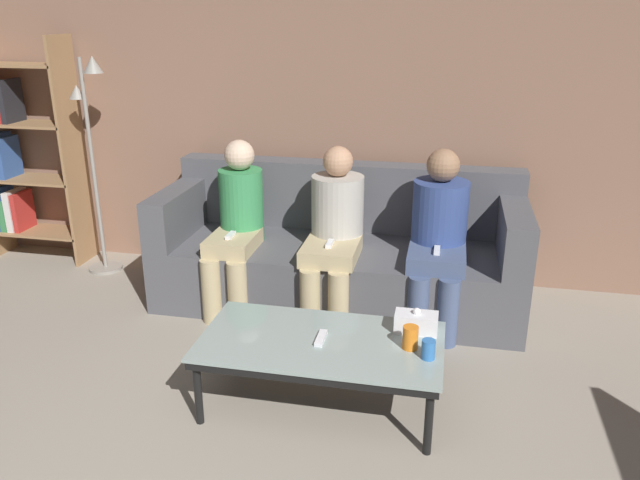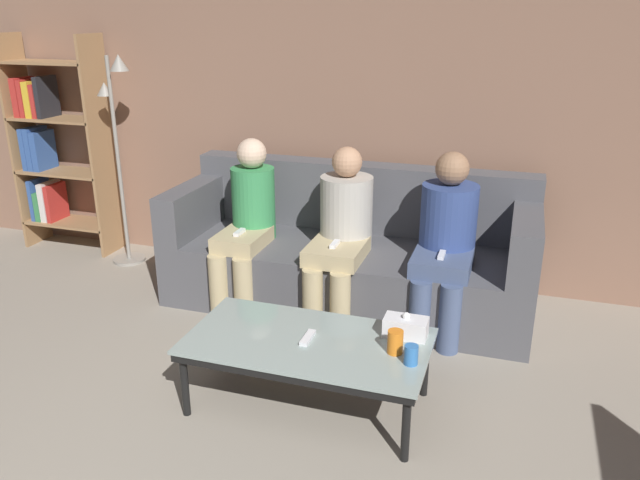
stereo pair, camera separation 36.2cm
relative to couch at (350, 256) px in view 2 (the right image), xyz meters
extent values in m
cube|color=#8C6651|center=(0.00, 0.52, 0.97)|extent=(12.00, 0.06, 2.60)
cube|color=#515156|center=(0.00, -0.06, -0.12)|extent=(2.47, 0.91, 0.44)
cube|color=#515156|center=(0.00, 0.29, 0.35)|extent=(2.47, 0.20, 0.49)
cube|color=#515156|center=(-1.14, -0.06, 0.27)|extent=(0.18, 0.91, 0.34)
cube|color=#515156|center=(1.14, -0.06, 0.27)|extent=(0.18, 0.91, 0.34)
cube|color=#8C9E99|center=(0.13, -1.29, 0.04)|extent=(1.22, 0.65, 0.02)
cube|color=black|center=(0.13, -1.29, 0.01)|extent=(1.20, 0.63, 0.04)
cylinder|color=black|center=(-0.43, -1.57, -0.17)|extent=(0.04, 0.04, 0.32)
cylinder|color=black|center=(0.70, -1.57, -0.17)|extent=(0.04, 0.04, 0.32)
cylinder|color=black|center=(-0.43, -1.02, -0.17)|extent=(0.04, 0.04, 0.32)
cylinder|color=black|center=(0.70, -1.02, -0.17)|extent=(0.04, 0.04, 0.32)
cylinder|color=orange|center=(0.58, -1.29, 0.11)|extent=(0.08, 0.08, 0.12)
cylinder|color=#3372BF|center=(0.67, -1.36, 0.10)|extent=(0.07, 0.07, 0.10)
cube|color=white|center=(0.60, -1.11, 0.10)|extent=(0.22, 0.12, 0.10)
sphere|color=white|center=(0.60, -1.11, 0.16)|extent=(0.04, 0.04, 0.04)
cube|color=white|center=(0.13, -1.29, 0.06)|extent=(0.04, 0.15, 0.02)
cube|color=#9E754C|center=(-2.96, 0.29, 0.56)|extent=(0.02, 0.32, 1.78)
cube|color=#9E754C|center=(-2.17, 0.29, 0.56)|extent=(0.02, 0.32, 1.78)
cube|color=#9E754C|center=(-2.56, 0.29, -0.11)|extent=(0.78, 0.32, 0.02)
cube|color=#33569E|center=(-2.88, 0.29, 0.07)|extent=(0.04, 0.24, 0.35)
cube|color=#38844C|center=(-2.83, 0.29, 0.02)|extent=(0.05, 0.24, 0.25)
cube|color=silver|center=(-2.77, 0.29, 0.06)|extent=(0.06, 0.24, 0.33)
cube|color=red|center=(-2.71, 0.29, 0.06)|extent=(0.04, 0.24, 0.32)
cube|color=#9E754C|center=(-2.56, 0.29, 0.33)|extent=(0.78, 0.32, 0.02)
cube|color=#33569E|center=(-2.87, 0.29, 0.52)|extent=(0.05, 0.24, 0.35)
cube|color=#33569E|center=(-2.82, 0.29, 0.52)|extent=(0.05, 0.24, 0.35)
cube|color=#33569E|center=(-2.76, 0.29, 0.50)|extent=(0.06, 0.24, 0.32)
cube|color=#9E754C|center=(-2.56, 0.29, 0.78)|extent=(0.78, 0.32, 0.02)
cube|color=red|center=(-2.87, 0.29, 0.94)|extent=(0.06, 0.24, 0.31)
cube|color=red|center=(-2.81, 0.29, 0.94)|extent=(0.04, 0.24, 0.30)
cube|color=gold|center=(-2.75, 0.29, 0.93)|extent=(0.06, 0.24, 0.29)
cube|color=red|center=(-2.69, 0.29, 0.92)|extent=(0.04, 0.24, 0.27)
cube|color=#232328|center=(-2.65, 0.29, 0.95)|extent=(0.04, 0.24, 0.33)
cube|color=#9E754C|center=(-2.56, 0.29, 1.22)|extent=(0.78, 0.32, 0.02)
cylinder|color=gray|center=(-1.92, 0.14, -0.32)|extent=(0.26, 0.26, 0.02)
cylinder|color=gray|center=(-1.92, 0.14, 0.48)|extent=(0.03, 0.03, 1.63)
cone|color=gray|center=(-1.82, 0.14, 1.25)|extent=(0.14, 0.14, 0.12)
cone|color=gray|center=(-2.00, 0.18, 1.05)|extent=(0.12, 0.12, 0.10)
cylinder|color=tan|center=(-0.76, -0.52, -0.12)|extent=(0.13, 0.13, 0.44)
cylinder|color=tan|center=(-0.58, -0.52, -0.12)|extent=(0.13, 0.13, 0.44)
cube|color=tan|center=(-0.67, -0.32, 0.15)|extent=(0.30, 0.41, 0.10)
cylinder|color=#388E51|center=(-0.67, -0.11, 0.35)|extent=(0.30, 0.30, 0.50)
sphere|color=beige|center=(-0.67, -0.11, 0.70)|extent=(0.20, 0.20, 0.20)
cube|color=white|center=(-0.67, -0.36, 0.22)|extent=(0.04, 0.12, 0.02)
cylinder|color=tan|center=(-0.09, -0.55, -0.12)|extent=(0.13, 0.13, 0.44)
cylinder|color=tan|center=(0.09, -0.55, -0.12)|extent=(0.13, 0.13, 0.44)
cube|color=tan|center=(0.00, -0.33, 0.15)|extent=(0.35, 0.44, 0.10)
cylinder|color=#B7B2A8|center=(0.00, -0.11, 0.35)|extent=(0.35, 0.35, 0.49)
sphere|color=tan|center=(0.00, -0.11, 0.69)|extent=(0.20, 0.20, 0.20)
cube|color=white|center=(0.00, -0.38, 0.22)|extent=(0.04, 0.12, 0.02)
cylinder|color=#47567A|center=(0.58, -0.52, -0.12)|extent=(0.13, 0.13, 0.44)
cylinder|color=#47567A|center=(0.76, -0.52, -0.12)|extent=(0.13, 0.13, 0.44)
cube|color=#47567A|center=(0.67, -0.32, 0.15)|extent=(0.35, 0.40, 0.10)
cylinder|color=#334784|center=(0.67, -0.11, 0.35)|extent=(0.35, 0.35, 0.49)
sphere|color=#997051|center=(0.67, -0.11, 0.70)|extent=(0.21, 0.21, 0.21)
cube|color=white|center=(0.67, -0.36, 0.22)|extent=(0.04, 0.12, 0.02)
camera|label=1|loc=(0.70, -4.00, 1.60)|focal=35.00mm
camera|label=2|loc=(1.05, -3.91, 1.60)|focal=35.00mm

